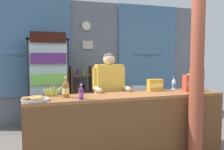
# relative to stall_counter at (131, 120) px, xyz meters

# --- Properties ---
(ground_plane) EXTENTS (7.24, 7.24, 0.00)m
(ground_plane) POSITION_rel_stall_counter_xyz_m (0.03, 0.69, -0.56)
(ground_plane) COLOR slate
(back_wall_curtained) EXTENTS (5.43, 0.22, 2.67)m
(back_wall_curtained) POSITION_rel_stall_counter_xyz_m (0.01, 2.40, 0.82)
(back_wall_curtained) COLOR slate
(back_wall_curtained) RESTS_ON ground
(stall_counter) EXTENTS (2.88, 0.57, 0.92)m
(stall_counter) POSITION_rel_stall_counter_xyz_m (0.00, 0.00, 0.00)
(stall_counter) COLOR #935B33
(stall_counter) RESTS_ON ground
(timber_post) EXTENTS (0.22, 0.20, 2.59)m
(timber_post) POSITION_rel_stall_counter_xyz_m (0.85, -0.31, 0.68)
(timber_post) COLOR brown
(timber_post) RESTS_ON ground
(drink_fridge) EXTENTS (0.77, 0.65, 1.90)m
(drink_fridge) POSITION_rel_stall_counter_xyz_m (-0.98, 1.86, 0.48)
(drink_fridge) COLOR #232328
(drink_fridge) RESTS_ON ground
(bottle_shelf_rack) EXTENTS (0.48, 0.28, 1.24)m
(bottle_shelf_rack) POSITION_rel_stall_counter_xyz_m (-0.27, 2.09, 0.08)
(bottle_shelf_rack) COLOR brown
(bottle_shelf_rack) RESTS_ON ground
(plastic_lawn_chair) EXTENTS (0.57, 0.57, 0.86)m
(plastic_lawn_chair) POSITION_rel_stall_counter_xyz_m (0.88, 1.47, -0.07)
(plastic_lawn_chair) COLOR silver
(plastic_lawn_chair) RESTS_ON ground
(shopkeeper) EXTENTS (0.55, 0.42, 1.51)m
(shopkeeper) POSITION_rel_stall_counter_xyz_m (-0.11, 0.62, 0.39)
(shopkeeper) COLOR #28282D
(shopkeeper) RESTS_ON ground
(soda_bottle_iced_tea) EXTENTS (0.09, 0.09, 0.28)m
(soda_bottle_iced_tea) POSITION_rel_stall_counter_xyz_m (-0.88, 0.14, 0.47)
(soda_bottle_iced_tea) COLOR brown
(soda_bottle_iced_tea) RESTS_ON stall_counter
(soda_bottle_grape_soda) EXTENTS (0.07, 0.07, 0.20)m
(soda_bottle_grape_soda) POSITION_rel_stall_counter_xyz_m (-0.72, -0.08, 0.44)
(soda_bottle_grape_soda) COLOR #56286B
(soda_bottle_grape_soda) RESTS_ON stall_counter
(soda_bottle_water) EXTENTS (0.07, 0.07, 0.22)m
(soda_bottle_water) POSITION_rel_stall_counter_xyz_m (0.90, 0.33, 0.44)
(soda_bottle_water) COLOR silver
(soda_bottle_water) RESTS_ON stall_counter
(snack_box_crackers) EXTENTS (0.18, 0.11, 0.26)m
(snack_box_crackers) POSITION_rel_stall_counter_xyz_m (1.01, 0.07, 0.48)
(snack_box_crackers) COLOR #E5422D
(snack_box_crackers) RESTS_ON stall_counter
(snack_box_instant_noodle) EXTENTS (0.21, 0.11, 0.25)m
(snack_box_instant_noodle) POSITION_rel_stall_counter_xyz_m (1.27, 0.29, 0.48)
(snack_box_instant_noodle) COLOR #EAD14C
(snack_box_instant_noodle) RESTS_ON stall_counter
(snack_box_choco_powder) EXTENTS (0.24, 0.11, 0.18)m
(snack_box_choco_powder) POSITION_rel_stall_counter_xyz_m (0.55, 0.31, 0.44)
(snack_box_choco_powder) COLOR gold
(snack_box_choco_powder) RESTS_ON stall_counter
(pastry_tray) EXTENTS (0.35, 0.35, 0.07)m
(pastry_tray) POSITION_rel_stall_counter_xyz_m (-1.28, 0.01, 0.38)
(pastry_tray) COLOR #BCBCC1
(pastry_tray) RESTS_ON stall_counter
(banana_bunch) EXTENTS (0.27, 0.07, 0.16)m
(banana_bunch) POSITION_rel_stall_counter_xyz_m (-1.04, 0.30, 0.41)
(banana_bunch) COLOR #B7C647
(banana_bunch) RESTS_ON stall_counter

